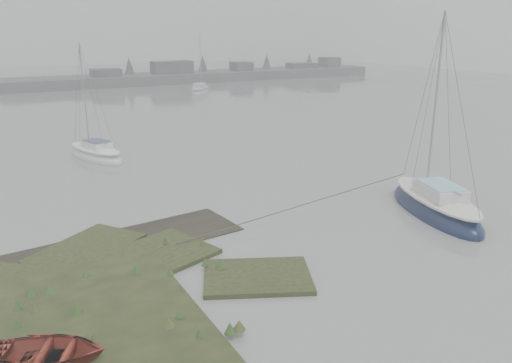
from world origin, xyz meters
name	(u,v)px	position (x,y,z in m)	size (l,w,h in m)	color
ground	(74,128)	(0.00, 30.00, 0.00)	(160.00, 160.00, 0.00)	slate
far_shoreline	(211,75)	(26.84, 61.90, 0.85)	(60.00, 8.00, 4.15)	#4C4F51
sailboat_main	(435,207)	(10.46, 0.99, 0.29)	(4.10, 6.97, 9.34)	#0C1534
sailboat_white	(96,155)	(-0.63, 18.58, 0.24)	(3.38, 5.74, 7.70)	silver
sailboat_far_b	(200,91)	(18.72, 47.15, 0.25)	(4.93, 5.69, 8.06)	silver
dinghy	(49,352)	(-6.11, -2.06, 0.50)	(1.91, 2.67, 0.55)	maroon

